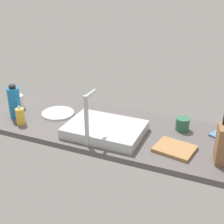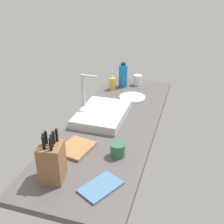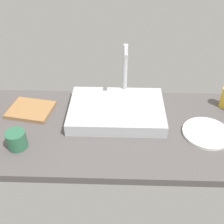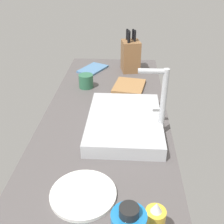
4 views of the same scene
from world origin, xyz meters
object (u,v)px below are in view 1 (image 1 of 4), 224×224
soap_bottle (20,116)px  coffee_mug (18,102)px  faucet (87,117)px  ceramic_cup (183,124)px  sink_basin (105,129)px  cutting_board (175,149)px  dinner_plate (58,113)px  water_bottle (14,102)px

soap_bottle → coffee_mug: bearing=-48.3°
faucet → ceramic_cup: size_ratio=3.59×
sink_basin → cutting_board: 41.93cm
dinner_plate → coffee_mug: 30.90cm
faucet → coffee_mug: 72.06cm
faucet → dinner_plate: bearing=-36.2°
sink_basin → cutting_board: size_ratio=2.19×
faucet → ceramic_cup: bearing=-140.3°
ceramic_cup → faucet: bearing=39.7°
water_bottle → ceramic_cup: 107.08cm
faucet → dinner_plate: (36.21, -26.53, -16.14)cm
sink_basin → dinner_plate: sink_basin is taller
sink_basin → dinner_plate: (40.08, -12.20, -2.28)cm
ceramic_cup → coffee_mug: bearing=6.6°
water_bottle → coffee_mug: bearing=-57.8°
soap_bottle → dinner_plate: (-13.63, -21.22, -5.07)cm
faucet → coffee_mug: bearing=-20.0°
water_bottle → faucet: bearing=168.2°
cutting_board → water_bottle: 105.41cm
dinner_plate → coffee_mug: (30.55, 2.24, 4.07)cm
faucet → coffee_mug: faucet is taller
sink_basin → coffee_mug: coffee_mug is taller
faucet → cutting_board: 49.97cm
cutting_board → faucet: bearing=15.3°
faucet → ceramic_cup: 59.52cm
faucet → dinner_plate: size_ratio=1.38×
soap_bottle → ceramic_cup: soap_bottle is taller
sink_basin → dinner_plate: bearing=-16.9°
dinner_plate → cutting_board: bearing=170.3°
cutting_board → soap_bottle: (95.55, 7.19, 4.77)cm
cutting_board → ceramic_cup: ceramic_cup is taller
cutting_board → soap_bottle: 95.94cm
soap_bottle → cutting_board: bearing=-175.7°
faucet → soap_bottle: faucet is taller
sink_basin → faucet: faucet is taller
water_bottle → dinner_plate: 28.72cm
soap_bottle → faucet: bearing=173.9°
water_bottle → ceramic_cup: water_bottle is taller
soap_bottle → water_bottle: (9.44, -7.11, 4.61)cm
water_bottle → ceramic_cup: bearing=-166.7°
sink_basin → soap_bottle: 54.53cm
water_bottle → coffee_mug: 15.11cm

